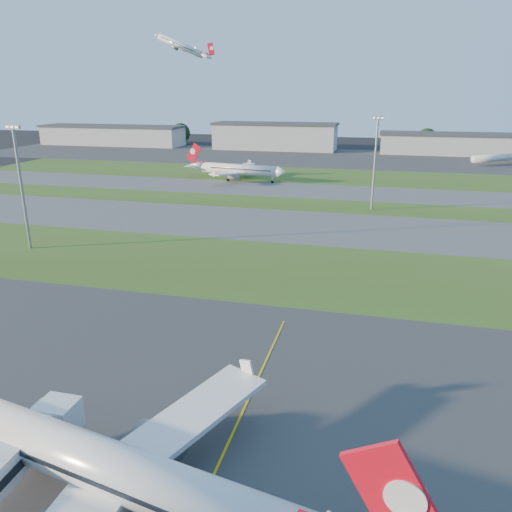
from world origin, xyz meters
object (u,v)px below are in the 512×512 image
(airliner_parked, at_px, (121,474))
(light_mast_centre, at_px, (375,157))
(airliner_taxiing, at_px, (239,170))
(mini_jet_near, at_px, (495,158))
(light_mast_west, at_px, (21,180))

(airliner_parked, relative_size, light_mast_centre, 1.55)
(light_mast_centre, bearing_deg, airliner_taxiing, 143.14)
(mini_jet_near, distance_m, light_mast_west, 204.37)
(light_mast_centre, bearing_deg, light_mast_west, -141.34)
(mini_jet_near, bearing_deg, airliner_parked, -144.72)
(mini_jet_near, bearing_deg, light_mast_west, -164.70)
(light_mast_west, xyz_separation_m, light_mast_centre, (70.00, 56.00, 0.00))
(airliner_parked, bearing_deg, light_mast_centre, 93.42)
(light_mast_west, bearing_deg, airliner_taxiing, 78.25)
(mini_jet_near, distance_m, light_mast_centre, 120.10)
(mini_jet_near, xyz_separation_m, light_mast_west, (-121.66, -163.81, 11.53))
(airliner_taxiing, bearing_deg, airliner_parked, 111.48)
(airliner_parked, distance_m, airliner_taxiing, 157.93)
(light_mast_west, height_order, light_mast_centre, same)
(light_mast_west, bearing_deg, airliner_parked, -47.64)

